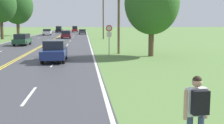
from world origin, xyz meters
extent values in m
cube|color=silver|center=(3.24, 7.50, 0.01)|extent=(0.12, 3.00, 0.00)
cube|color=silver|center=(3.24, 16.50, 0.01)|extent=(0.12, 3.00, 0.00)
cube|color=silver|center=(3.24, 25.50, 0.01)|extent=(0.12, 3.00, 0.00)
cube|color=silver|center=(3.24, 34.50, 0.01)|extent=(0.12, 3.00, 0.00)
cube|color=silver|center=(3.24, 43.50, 0.01)|extent=(0.12, 3.00, 0.00)
cube|color=silver|center=(3.24, 52.50, 0.01)|extent=(0.12, 3.00, 0.00)
cube|color=silver|center=(3.24, 61.50, 0.01)|extent=(0.12, 3.00, 0.00)
cube|color=silver|center=(3.24, 70.50, 0.01)|extent=(0.12, 3.00, 0.00)
cube|color=silver|center=(3.24, 79.50, 0.01)|extent=(0.12, 3.00, 0.00)
cube|color=silver|center=(3.24, 88.50, 0.01)|extent=(0.12, 3.00, 0.00)
cube|color=silver|center=(3.24, 97.50, 0.01)|extent=(0.12, 3.00, 0.00)
cube|color=silver|center=(3.24, 106.50, 0.01)|extent=(0.12, 3.00, 0.00)
cube|color=silver|center=(-3.24, 34.50, 0.01)|extent=(0.12, 3.00, 0.00)
cube|color=silver|center=(-3.24, 43.50, 0.01)|extent=(0.12, 3.00, 0.00)
cube|color=silver|center=(-3.24, 52.50, 0.01)|extent=(0.12, 3.00, 0.00)
cube|color=silver|center=(-3.24, 61.50, 0.01)|extent=(0.12, 3.00, 0.00)
cube|color=silver|center=(-3.24, 70.50, 0.01)|extent=(0.12, 3.00, 0.00)
cube|color=silver|center=(-3.24, 79.50, 0.01)|extent=(0.12, 3.00, 0.00)
cube|color=silver|center=(-3.24, 88.50, 0.01)|extent=(0.12, 3.00, 0.00)
cube|color=silver|center=(-3.24, 97.50, 0.01)|extent=(0.12, 3.00, 0.00)
cube|color=silver|center=(-3.24, 106.50, 0.01)|extent=(0.12, 3.00, 0.00)
cube|color=silver|center=(8.02, 2.01, 1.18)|extent=(0.48, 0.23, 0.65)
sphere|color=tan|center=(8.02, 2.01, 1.64)|extent=(0.23, 0.23, 0.23)
sphere|color=#2D2319|center=(8.02, 2.01, 1.68)|extent=(0.21, 0.21, 0.21)
cylinder|color=tan|center=(7.77, 1.98, 1.12)|extent=(0.09, 0.09, 0.68)
cylinder|color=tan|center=(8.28, 2.03, 1.12)|extent=(0.09, 0.09, 0.68)
cube|color=black|center=(8.04, 1.82, 1.22)|extent=(0.39, 0.21, 0.54)
cylinder|color=gray|center=(7.75, 21.16, 1.37)|extent=(0.07, 0.07, 2.75)
cylinder|color=silver|center=(7.75, 21.14, 2.50)|extent=(0.60, 0.02, 0.60)
torus|color=red|center=(7.75, 21.13, 2.50)|extent=(0.55, 0.07, 0.55)
cube|color=silver|center=(7.75, 21.14, 1.95)|extent=(0.44, 0.02, 0.44)
cylinder|color=brown|center=(8.82, 22.81, 3.63)|extent=(0.24, 0.24, 7.26)
cylinder|color=brown|center=(9.09, 47.91, 4.47)|extent=(0.24, 0.24, 8.94)
cylinder|color=#473828|center=(-9.45, 49.45, 1.94)|extent=(0.57, 0.57, 3.88)
ellipsoid|color=#234C1E|center=(-9.45, 49.45, 6.28)|extent=(5.65, 5.65, 6.50)
cylinder|color=brown|center=(-9.88, 64.33, 1.89)|extent=(0.73, 0.73, 3.78)
ellipsoid|color=#234C1E|center=(-9.88, 64.33, 6.89)|extent=(7.29, 7.29, 8.39)
cylinder|color=brown|center=(11.49, 20.65, 1.33)|extent=(0.48, 0.48, 2.66)
ellipsoid|color=#2D5B23|center=(11.49, 20.65, 4.72)|extent=(4.83, 4.83, 5.56)
cylinder|color=black|center=(3.98, 16.69, 0.36)|extent=(0.20, 0.72, 0.72)
cylinder|color=black|center=(2.44, 16.69, 0.36)|extent=(0.20, 0.72, 0.72)
cylinder|color=black|center=(3.98, 19.35, 0.36)|extent=(0.20, 0.72, 0.72)
cylinder|color=black|center=(2.44, 19.35, 0.36)|extent=(0.20, 0.72, 0.72)
cube|color=navy|center=(3.21, 18.02, 0.64)|extent=(1.74, 4.28, 0.63)
cube|color=#1E232D|center=(3.21, 18.19, 1.29)|extent=(1.53, 2.36, 0.68)
cylinder|color=black|center=(-3.43, 35.82, 0.35)|extent=(0.21, 0.71, 0.71)
cylinder|color=black|center=(-1.93, 35.81, 0.35)|extent=(0.21, 0.71, 0.71)
cylinder|color=black|center=(-3.46, 33.09, 0.35)|extent=(0.21, 0.71, 0.71)
cylinder|color=black|center=(-1.96, 33.07, 0.35)|extent=(0.21, 0.71, 0.71)
cube|color=#1E472D|center=(-2.69, 34.45, 0.61)|extent=(1.74, 4.42, 0.58)
cube|color=#1E232D|center=(-2.69, 34.45, 1.21)|extent=(1.53, 3.10, 0.64)
cylinder|color=black|center=(2.86, 50.46, 0.30)|extent=(0.20, 0.60, 0.60)
cylinder|color=black|center=(1.26, 50.46, 0.30)|extent=(0.20, 0.60, 0.60)
cylinder|color=black|center=(2.85, 52.83, 0.30)|extent=(0.20, 0.60, 0.60)
cylinder|color=black|center=(1.25, 52.83, 0.30)|extent=(0.20, 0.60, 0.60)
cube|color=maroon|center=(2.06, 51.65, 0.54)|extent=(1.81, 3.83, 0.53)
cube|color=#1E232D|center=(2.06, 51.65, 1.15)|extent=(1.59, 2.68, 0.71)
cylinder|color=black|center=(-4.36, 67.54, 0.39)|extent=(0.23, 0.80, 0.79)
cylinder|color=black|center=(-2.68, 67.62, 0.39)|extent=(0.23, 0.80, 0.79)
cylinder|color=black|center=(-4.24, 64.76, 0.39)|extent=(0.23, 0.80, 0.79)
cylinder|color=black|center=(-2.56, 64.84, 0.39)|extent=(0.23, 0.80, 0.79)
cube|color=white|center=(-3.46, 66.19, 0.66)|extent=(2.07, 4.57, 0.61)
cube|color=#1E232D|center=(-3.46, 66.19, 1.24)|extent=(1.79, 3.21, 0.55)
cylinder|color=black|center=(6.00, 70.10, 0.31)|extent=(0.22, 0.63, 0.63)
cylinder|color=black|center=(4.29, 70.15, 0.31)|extent=(0.22, 0.63, 0.63)
cylinder|color=black|center=(6.06, 72.44, 0.31)|extent=(0.22, 0.63, 0.63)
cylinder|color=black|center=(4.35, 72.48, 0.31)|extent=(0.22, 0.63, 0.63)
cube|color=#47474C|center=(5.17, 71.29, 0.55)|extent=(2.00, 3.82, 0.53)
cube|color=#1E232D|center=(5.17, 71.29, 1.07)|extent=(1.75, 2.68, 0.52)
cylinder|color=black|center=(-2.81, 85.04, 0.31)|extent=(0.22, 0.63, 0.63)
cylinder|color=black|center=(-1.23, 84.99, 0.31)|extent=(0.22, 0.63, 0.63)
cylinder|color=black|center=(-2.88, 82.32, 0.31)|extent=(0.22, 0.63, 0.63)
cylinder|color=black|center=(-1.30, 82.28, 0.31)|extent=(0.22, 0.63, 0.63)
cube|color=black|center=(-2.05, 83.66, 0.66)|extent=(1.89, 4.42, 0.76)
cube|color=#1E232D|center=(-2.05, 83.66, 1.52)|extent=(1.64, 3.10, 0.97)
cylinder|color=black|center=(3.40, 87.57, 0.35)|extent=(0.21, 0.70, 0.69)
cylinder|color=black|center=(1.86, 87.55, 0.35)|extent=(0.21, 0.70, 0.69)
cylinder|color=black|center=(3.35, 90.56, 0.35)|extent=(0.21, 0.70, 0.69)
cylinder|color=black|center=(1.82, 90.53, 0.35)|extent=(0.21, 0.70, 0.69)
cube|color=#A81E1E|center=(2.61, 89.05, 0.63)|extent=(1.81, 4.85, 0.64)
cube|color=#1E232D|center=(2.61, 89.05, 1.47)|extent=(1.58, 3.40, 1.03)
camera|label=1|loc=(5.49, -3.98, 2.96)|focal=45.00mm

